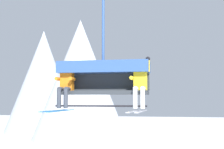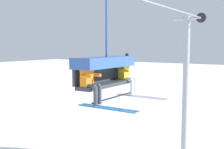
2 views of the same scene
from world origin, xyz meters
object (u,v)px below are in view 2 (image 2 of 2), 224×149
object	(u,v)px
chairlift_chair	(105,66)
skier_orange	(91,81)
skier_yellow	(127,74)
lift_tower_far	(186,85)

from	to	relation	value
chairlift_chair	skier_orange	bearing A→B (deg)	-166.95
skier_orange	skier_yellow	size ratio (longest dim) A/B	1.00
skier_orange	skier_yellow	world-z (taller)	skier_yellow
chairlift_chair	skier_yellow	bearing A→B (deg)	-12.61
chairlift_chair	skier_orange	size ratio (longest dim) A/B	1.84
lift_tower_far	chairlift_chair	xyz separation A→B (m)	(-9.62, -0.71, 1.72)
lift_tower_far	skier_orange	bearing A→B (deg)	-174.97
skier_orange	skier_yellow	distance (m)	1.91
lift_tower_far	skier_yellow	world-z (taller)	lift_tower_far
lift_tower_far	skier_yellow	bearing A→B (deg)	-173.91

